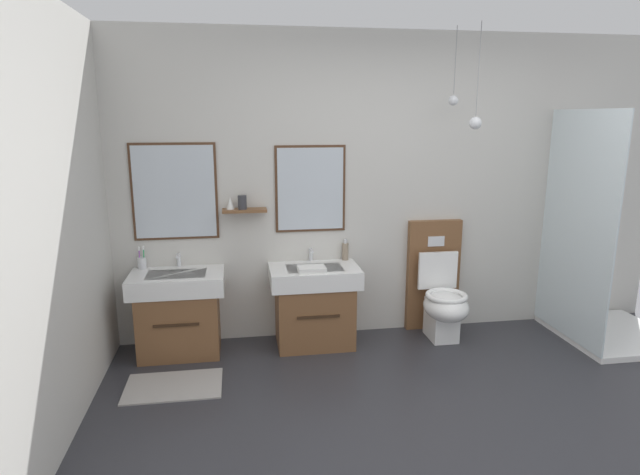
{
  "coord_description": "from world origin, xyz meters",
  "views": [
    {
      "loc": [
        -1.35,
        -2.48,
        1.89
      ],
      "look_at": [
        -0.72,
        1.52,
        0.97
      ],
      "focal_mm": 29.76,
      "sensor_mm": 36.0,
      "label": 1
    }
  ],
  "objects_px": {
    "vanity_sink_left": "(179,311)",
    "folded_hand_towel": "(312,269)",
    "vanity_sink_right": "(314,303)",
    "toothbrush_cup": "(142,262)",
    "soap_dispenser": "(345,251)",
    "toilet": "(439,294)",
    "shower_tray": "(599,293)"
  },
  "relations": [
    {
      "from": "soap_dispenser",
      "to": "folded_hand_towel",
      "type": "height_order",
      "value": "soap_dispenser"
    },
    {
      "from": "toothbrush_cup",
      "to": "soap_dispenser",
      "type": "bearing_deg",
      "value": 0.34
    },
    {
      "from": "toothbrush_cup",
      "to": "toilet",
      "type": "bearing_deg",
      "value": -3.68
    },
    {
      "from": "toothbrush_cup",
      "to": "soap_dispenser",
      "type": "height_order",
      "value": "toothbrush_cup"
    },
    {
      "from": "vanity_sink_left",
      "to": "vanity_sink_right",
      "type": "relative_size",
      "value": 1.0
    },
    {
      "from": "folded_hand_towel",
      "to": "vanity_sink_left",
      "type": "bearing_deg",
      "value": 172.25
    },
    {
      "from": "toilet",
      "to": "shower_tray",
      "type": "height_order",
      "value": "shower_tray"
    },
    {
      "from": "vanity_sink_left",
      "to": "soap_dispenser",
      "type": "height_order",
      "value": "soap_dispenser"
    },
    {
      "from": "vanity_sink_right",
      "to": "soap_dispenser",
      "type": "relative_size",
      "value": 4.05
    },
    {
      "from": "vanity_sink_left",
      "to": "toothbrush_cup",
      "type": "relative_size",
      "value": 3.86
    },
    {
      "from": "toilet",
      "to": "folded_hand_towel",
      "type": "height_order",
      "value": "toilet"
    },
    {
      "from": "vanity_sink_right",
      "to": "folded_hand_towel",
      "type": "height_order",
      "value": "folded_hand_towel"
    },
    {
      "from": "toothbrush_cup",
      "to": "soap_dispenser",
      "type": "distance_m",
      "value": 1.7
    },
    {
      "from": "toilet",
      "to": "toothbrush_cup",
      "type": "distance_m",
      "value": 2.53
    },
    {
      "from": "vanity_sink_left",
      "to": "vanity_sink_right",
      "type": "height_order",
      "value": "same"
    },
    {
      "from": "vanity_sink_left",
      "to": "shower_tray",
      "type": "distance_m",
      "value": 3.55
    },
    {
      "from": "vanity_sink_right",
      "to": "toothbrush_cup",
      "type": "xyz_separation_m",
      "value": [
        -1.4,
        0.17,
        0.37
      ]
    },
    {
      "from": "vanity_sink_left",
      "to": "folded_hand_towel",
      "type": "distance_m",
      "value": 1.13
    },
    {
      "from": "vanity_sink_left",
      "to": "shower_tray",
      "type": "bearing_deg",
      "value": -4.63
    },
    {
      "from": "toilet",
      "to": "vanity_sink_right",
      "type": "bearing_deg",
      "value": -179.71
    },
    {
      "from": "vanity_sink_left",
      "to": "soap_dispenser",
      "type": "distance_m",
      "value": 1.47
    },
    {
      "from": "vanity_sink_left",
      "to": "toothbrush_cup",
      "type": "distance_m",
      "value": 0.5
    },
    {
      "from": "folded_hand_towel",
      "to": "shower_tray",
      "type": "height_order",
      "value": "shower_tray"
    },
    {
      "from": "vanity_sink_right",
      "to": "toothbrush_cup",
      "type": "relative_size",
      "value": 3.86
    },
    {
      "from": "vanity_sink_left",
      "to": "shower_tray",
      "type": "xyz_separation_m",
      "value": [
        3.53,
        -0.29,
        0.06
      ]
    },
    {
      "from": "vanity_sink_right",
      "to": "soap_dispenser",
      "type": "bearing_deg",
      "value": 30.51
    },
    {
      "from": "toilet",
      "to": "shower_tray",
      "type": "relative_size",
      "value": 0.51
    },
    {
      "from": "toilet",
      "to": "folded_hand_towel",
      "type": "distance_m",
      "value": 1.2
    },
    {
      "from": "toilet",
      "to": "toothbrush_cup",
      "type": "xyz_separation_m",
      "value": [
        -2.5,
        0.16,
        0.35
      ]
    },
    {
      "from": "soap_dispenser",
      "to": "folded_hand_towel",
      "type": "bearing_deg",
      "value": -136.54
    },
    {
      "from": "vanity_sink_right",
      "to": "folded_hand_towel",
      "type": "xyz_separation_m",
      "value": [
        -0.04,
        -0.15,
        0.34
      ]
    },
    {
      "from": "toilet",
      "to": "toothbrush_cup",
      "type": "relative_size",
      "value": 5.22
    }
  ]
}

